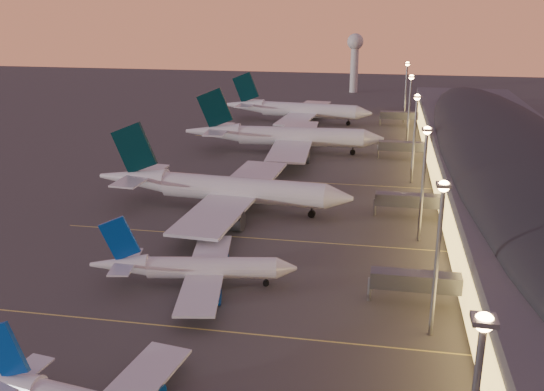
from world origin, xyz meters
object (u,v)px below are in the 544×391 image
at_px(airliner_narrow_north, 194,268).
at_px(airliner_wide_mid, 284,136).
at_px(airliner_wide_near, 221,189).
at_px(radar_tower, 355,53).
at_px(airliner_wide_far, 296,110).

height_order(airliner_narrow_north, airliner_wide_mid, airliner_wide_mid).
bearing_deg(airliner_wide_near, radar_tower, 88.20).
relative_size(airliner_wide_mid, airliner_wide_far, 1.05).
xyz_separation_m(airliner_wide_near, airliner_wide_far, (2.71, 115.21, -0.16)).
distance_m(airliner_narrow_north, radar_tower, 251.16).
bearing_deg(radar_tower, airliner_narrow_north, -93.76).
xyz_separation_m(airliner_wide_near, radar_tower, (22.38, 207.46, 16.32)).
bearing_deg(airliner_wide_near, airliner_narrow_north, -77.65).
relative_size(airliner_narrow_north, airliner_wide_mid, 0.56).
height_order(airliner_wide_mid, airliner_wide_far, airliner_wide_mid).
bearing_deg(airliner_wide_mid, airliner_narrow_north, -92.49).
bearing_deg(airliner_narrow_north, airliner_wide_far, 81.69).
xyz_separation_m(airliner_narrow_north, radar_tower, (16.42, 249.95, 18.29)).
height_order(airliner_wide_near, radar_tower, radar_tower).
height_order(airliner_wide_far, radar_tower, radar_tower).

